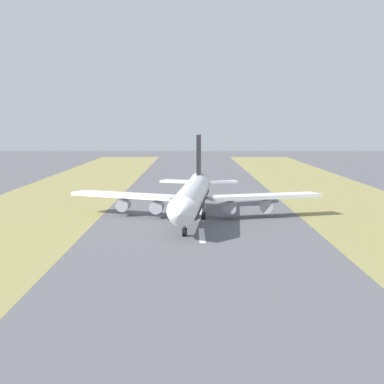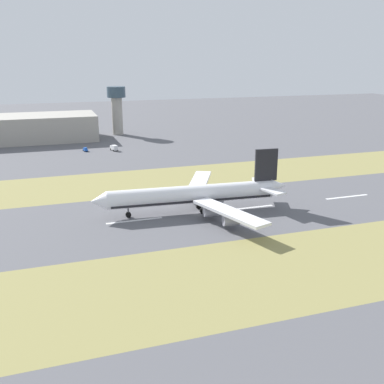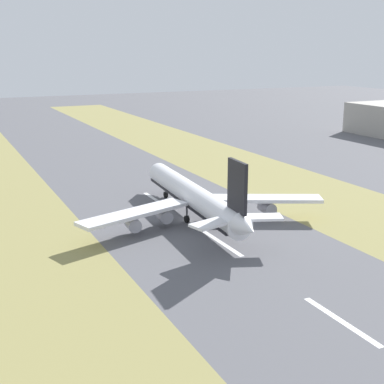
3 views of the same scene
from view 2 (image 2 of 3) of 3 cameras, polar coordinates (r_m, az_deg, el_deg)
ground_plane at (r=149.14m, az=0.65°, el=-2.76°), size 800.00×800.00×0.00m
grass_median_west at (r=110.97m, az=8.35°, el=-10.14°), size 40.00×600.00×0.01m
grass_median_east at (r=190.32m, az=-3.76°, el=1.57°), size 40.00×600.00×0.01m
centreline_dash_near at (r=176.40m, az=19.06°, el=-0.58°), size 1.20×18.00×0.01m
centreline_dash_mid at (r=155.99m, az=7.23°, el=-2.00°), size 1.20×18.00×0.01m
centreline_dash_far at (r=144.06m, az=-7.32°, el=-3.62°), size 1.20×18.00×0.01m
airplane_main_jet at (r=149.22m, az=0.71°, el=-0.31°), size 63.96×67.22×20.20m
terminal_building at (r=295.48m, az=-20.88°, el=7.54°), size 36.00×89.36×15.63m
control_tower at (r=304.34m, az=-9.54°, el=10.82°), size 12.00×12.00×31.24m
service_truck at (r=252.96m, az=-9.88°, el=5.57°), size 6.35×3.72×3.10m
apron_car at (r=254.49m, az=-13.39°, el=5.28°), size 4.66×2.65×2.03m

